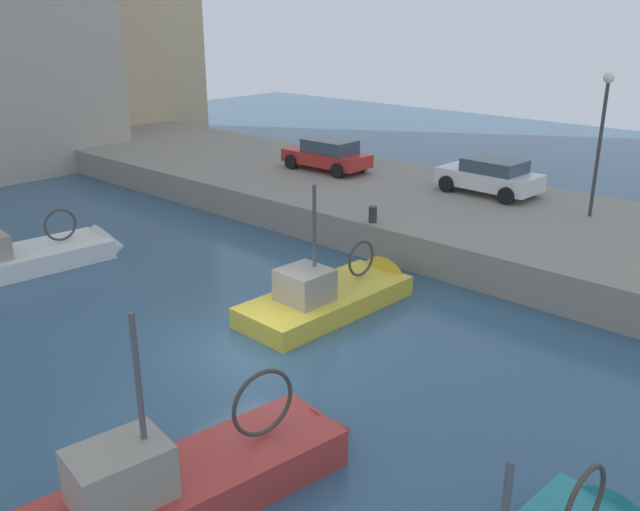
{
  "coord_description": "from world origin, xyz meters",
  "views": [
    {
      "loc": [
        -9.97,
        -11.4,
        7.88
      ],
      "look_at": [
        3.73,
        1.09,
        1.2
      ],
      "focal_mm": 38.21,
      "sensor_mm": 36.0,
      "label": 1
    }
  ],
  "objects_px": {
    "parked_car_red": "(327,155)",
    "fishing_boat_red": "(200,494)",
    "quay_streetlamp": "(603,121)",
    "mooring_bollard_mid": "(373,214)",
    "fishing_boat_white": "(24,266)",
    "fishing_boat_yellow": "(337,302)",
    "parked_car_white": "(490,176)"
  },
  "relations": [
    {
      "from": "parked_car_red",
      "to": "fishing_boat_red",
      "type": "bearing_deg",
      "value": -144.33
    },
    {
      "from": "quay_streetlamp",
      "to": "mooring_bollard_mid",
      "type": "bearing_deg",
      "value": 138.04
    },
    {
      "from": "parked_car_red",
      "to": "fishing_boat_white",
      "type": "bearing_deg",
      "value": 175.09
    },
    {
      "from": "fishing_boat_yellow",
      "to": "parked_car_red",
      "type": "height_order",
      "value": "fishing_boat_yellow"
    },
    {
      "from": "fishing_boat_yellow",
      "to": "quay_streetlamp",
      "type": "xyz_separation_m",
      "value": [
        9.56,
        -3.23,
        4.35
      ]
    },
    {
      "from": "fishing_boat_yellow",
      "to": "parked_car_red",
      "type": "distance_m",
      "value": 12.16
    },
    {
      "from": "mooring_bollard_mid",
      "to": "quay_streetlamp",
      "type": "bearing_deg",
      "value": -41.96
    },
    {
      "from": "fishing_boat_red",
      "to": "fishing_boat_yellow",
      "type": "bearing_deg",
      "value": 25.13
    },
    {
      "from": "parked_car_red",
      "to": "mooring_bollard_mid",
      "type": "height_order",
      "value": "parked_car_red"
    },
    {
      "from": "fishing_boat_white",
      "to": "parked_car_white",
      "type": "distance_m",
      "value": 16.98
    },
    {
      "from": "fishing_boat_white",
      "to": "parked_car_red",
      "type": "height_order",
      "value": "fishing_boat_white"
    },
    {
      "from": "parked_car_red",
      "to": "mooring_bollard_mid",
      "type": "relative_size",
      "value": 7.31
    },
    {
      "from": "fishing_boat_red",
      "to": "parked_car_red",
      "type": "xyz_separation_m",
      "value": [
        16.53,
        11.87,
        1.77
      ]
    },
    {
      "from": "fishing_boat_white",
      "to": "parked_car_red",
      "type": "distance_m",
      "value": 13.58
    },
    {
      "from": "parked_car_red",
      "to": "fishing_boat_yellow",
      "type": "bearing_deg",
      "value": -136.83
    },
    {
      "from": "fishing_boat_yellow",
      "to": "parked_car_red",
      "type": "bearing_deg",
      "value": 43.17
    },
    {
      "from": "fishing_boat_yellow",
      "to": "fishing_boat_red",
      "type": "relative_size",
      "value": 0.9
    },
    {
      "from": "fishing_boat_white",
      "to": "fishing_boat_red",
      "type": "bearing_deg",
      "value": -103.47
    },
    {
      "from": "fishing_boat_white",
      "to": "parked_car_red",
      "type": "xyz_separation_m",
      "value": [
        13.41,
        -1.15,
        1.79
      ]
    },
    {
      "from": "parked_car_white",
      "to": "parked_car_red",
      "type": "height_order",
      "value": "parked_car_red"
    },
    {
      "from": "parked_car_white",
      "to": "fishing_boat_white",
      "type": "bearing_deg",
      "value": 149.66
    },
    {
      "from": "fishing_boat_white",
      "to": "parked_car_white",
      "type": "relative_size",
      "value": 1.83
    },
    {
      "from": "parked_car_white",
      "to": "mooring_bollard_mid",
      "type": "distance_m",
      "value": 6.11
    },
    {
      "from": "mooring_bollard_mid",
      "to": "fishing_boat_red",
      "type": "bearing_deg",
      "value": -154.82
    },
    {
      "from": "fishing_boat_red",
      "to": "parked_car_red",
      "type": "bearing_deg",
      "value": 35.67
    },
    {
      "from": "fishing_boat_yellow",
      "to": "mooring_bollard_mid",
      "type": "height_order",
      "value": "fishing_boat_yellow"
    },
    {
      "from": "quay_streetlamp",
      "to": "fishing_boat_yellow",
      "type": "bearing_deg",
      "value": 161.32
    },
    {
      "from": "parked_car_red",
      "to": "parked_car_white",
      "type": "bearing_deg",
      "value": -81.09
    },
    {
      "from": "mooring_bollard_mid",
      "to": "quay_streetlamp",
      "type": "xyz_separation_m",
      "value": [
        5.65,
        -5.08,
        2.98
      ]
    },
    {
      "from": "fishing_boat_white",
      "to": "quay_streetlamp",
      "type": "xyz_separation_m",
      "value": [
        14.2,
        -12.61,
        4.33
      ]
    },
    {
      "from": "parked_car_red",
      "to": "quay_streetlamp",
      "type": "xyz_separation_m",
      "value": [
        0.79,
        -11.46,
        2.55
      ]
    },
    {
      "from": "fishing_boat_white",
      "to": "mooring_bollard_mid",
      "type": "xyz_separation_m",
      "value": [
        8.55,
        -7.53,
        1.36
      ]
    }
  ]
}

